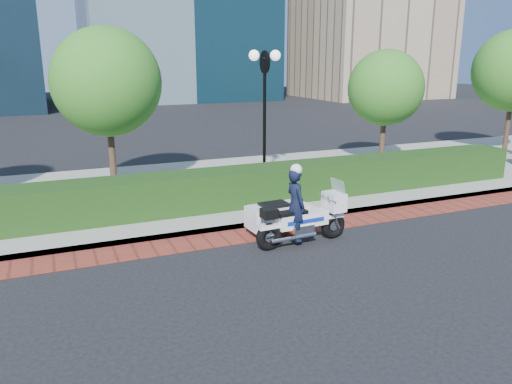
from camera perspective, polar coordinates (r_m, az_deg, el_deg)
name	(u,v)px	position (r m, az deg, el deg)	size (l,w,h in m)	color
ground	(318,250)	(11.21, 7.08, -6.61)	(120.00, 120.00, 0.00)	black
brick_strip	(288,229)	(12.44, 3.64, -4.27)	(60.00, 1.00, 0.01)	maroon
sidewalk	(227,185)	(16.40, -3.39, 0.75)	(60.00, 8.00, 0.15)	gray
hedge_main	(255,185)	(14.09, -0.13, 0.80)	(18.00, 1.20, 1.00)	black
lamppost	(265,97)	(15.56, 0.99, 10.78)	(1.02, 0.70, 4.21)	black
tree_b	(107,82)	(15.60, -16.70, 11.92)	(3.20, 3.20, 4.89)	#332319
tree_c	(386,88)	(19.50, 14.61, 11.43)	(2.80, 2.80, 4.30)	#332319
police_motorcycle	(291,214)	(11.55, 4.05, -2.47)	(2.34, 1.65, 1.89)	black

